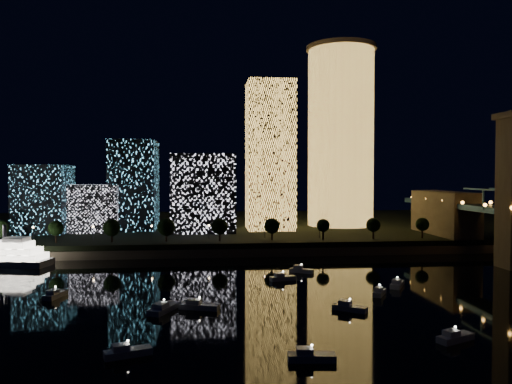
% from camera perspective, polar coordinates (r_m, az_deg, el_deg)
% --- Properties ---
extents(ground, '(520.00, 520.00, 0.00)m').
position_cam_1_polar(ground, '(110.86, 13.43, -13.83)').
color(ground, black).
rests_on(ground, ground).
extents(far_bank, '(420.00, 160.00, 5.00)m').
position_cam_1_polar(far_bank, '(264.48, 1.90, -4.00)').
color(far_bank, black).
rests_on(far_bank, ground).
extents(seawall, '(420.00, 6.00, 3.00)m').
position_cam_1_polar(seawall, '(188.23, 5.12, -6.76)').
color(seawall, '#6B5E4C').
rests_on(seawall, ground).
extents(tower_cylindrical, '(34.00, 34.00, 87.94)m').
position_cam_1_polar(tower_cylindrical, '(250.81, 9.65, 6.31)').
color(tower_cylindrical, '#FABB50').
rests_on(tower_cylindrical, far_bank).
extents(tower_rectangular, '(21.23, 21.23, 67.56)m').
position_cam_1_polar(tower_rectangular, '(229.76, 1.62, 4.15)').
color(tower_rectangular, '#FABB50').
rests_on(tower_rectangular, far_bank).
extents(midrise_blocks, '(93.31, 37.38, 40.69)m').
position_cam_1_polar(midrise_blocks, '(229.46, -13.76, -0.13)').
color(midrise_blocks, white).
rests_on(midrise_blocks, far_bank).
extents(motorboats, '(138.84, 76.40, 2.78)m').
position_cam_1_polar(motorboats, '(115.31, 6.42, -12.74)').
color(motorboats, silver).
rests_on(motorboats, ground).
extents(esplanade_trees, '(165.97, 6.70, 8.85)m').
position_cam_1_polar(esplanade_trees, '(189.72, -7.15, -3.97)').
color(esplanade_trees, black).
rests_on(esplanade_trees, far_bank).
extents(street_lamps, '(132.70, 0.70, 5.65)m').
position_cam_1_polar(street_lamps, '(195.79, -5.40, -4.20)').
color(street_lamps, black).
rests_on(street_lamps, far_bank).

